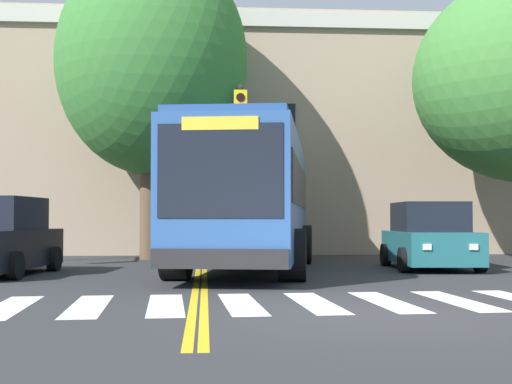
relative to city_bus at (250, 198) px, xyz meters
name	(u,v)px	position (x,y,z in m)	size (l,w,h in m)	color
ground_plane	(387,314)	(1.31, -8.51, -1.82)	(120.00, 120.00, 0.00)	#303033
crosswalk	(386,302)	(1.67, -7.09, -1.81)	(14.20, 3.53, 0.01)	white
lane_line_yellow_inner	(200,255)	(-1.31, 6.91, -1.82)	(0.12, 36.00, 0.01)	gold
lane_line_yellow_outer	(205,255)	(-1.15, 6.91, -1.82)	(0.12, 36.00, 0.01)	gold
city_bus	(250,198)	(0.00, 0.00, 0.00)	(4.25, 10.88, 3.39)	#2D5699
car_teal_far_lane	(430,238)	(4.59, -0.12, -1.03)	(2.24, 3.94, 1.70)	#236B70
car_red_behind_bus	(231,225)	(-0.09, 10.86, -0.80)	(2.28, 5.01, 2.14)	#AD1E1E
traffic_light_overhead	(240,142)	(-0.17, 1.98, 1.63)	(0.36, 3.24, 5.20)	#28282D
street_tree_curbside_small	(151,62)	(-2.87, 4.79, 4.48)	(8.65, 8.66, 9.97)	brown
building_facade	(270,142)	(1.49, 10.66, 2.58)	(28.65, 7.44, 8.80)	tan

